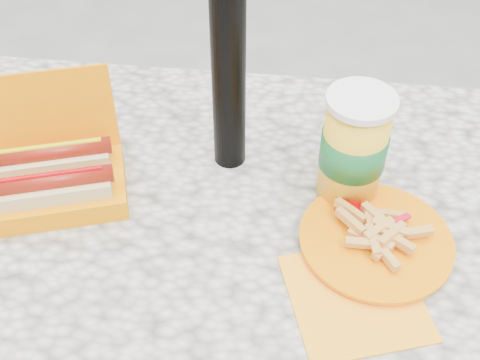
# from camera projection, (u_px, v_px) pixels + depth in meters

# --- Properties ---
(picnic_table) EXTENTS (1.20, 0.80, 0.75)m
(picnic_table) POSITION_uv_depth(u_px,v_px,m) (218.00, 278.00, 0.94)
(picnic_table) COLOR beige
(picnic_table) RESTS_ON ground
(hotdog_box) EXTENTS (0.24, 0.22, 0.17)m
(hotdog_box) POSITION_uv_depth(u_px,v_px,m) (54.00, 177.00, 0.89)
(hotdog_box) COLOR orange
(hotdog_box) RESTS_ON picnic_table
(fries_plate) EXTENTS (0.24, 0.31, 0.04)m
(fries_plate) POSITION_uv_depth(u_px,v_px,m) (374.00, 243.00, 0.84)
(fries_plate) COLOR #FF9F1A
(fries_plate) RESTS_ON picnic_table
(soda_cup) EXTENTS (0.10, 0.10, 0.18)m
(soda_cup) POSITION_uv_depth(u_px,v_px,m) (353.00, 149.00, 0.86)
(soda_cup) COLOR yellow
(soda_cup) RESTS_ON picnic_table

